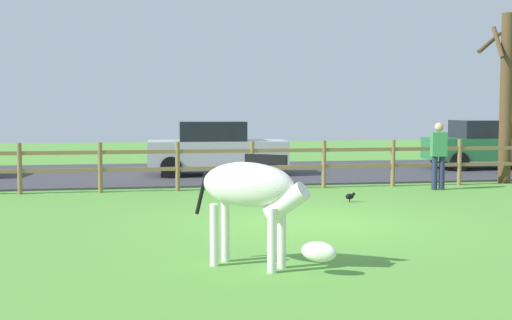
{
  "coord_description": "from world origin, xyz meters",
  "views": [
    {
      "loc": [
        -2.97,
        -11.45,
        1.96
      ],
      "look_at": [
        -0.8,
        0.6,
        1.05
      ],
      "focal_mm": 48.11,
      "sensor_mm": 36.0,
      "label": 1
    }
  ],
  "objects_px": {
    "zebra": "(254,193)",
    "parked_car_green": "(489,144)",
    "visitor_near_fence": "(439,153)",
    "bare_tree": "(506,94)",
    "parked_car_silver": "(216,148)",
    "crow_on_grass": "(350,196)"
  },
  "relations": [
    {
      "from": "bare_tree",
      "to": "zebra",
      "type": "relative_size",
      "value": 2.75
    },
    {
      "from": "zebra",
      "to": "parked_car_silver",
      "type": "relative_size",
      "value": 0.4
    },
    {
      "from": "bare_tree",
      "to": "visitor_near_fence",
      "type": "distance_m",
      "value": 3.07
    },
    {
      "from": "zebra",
      "to": "parked_car_green",
      "type": "bearing_deg",
      "value": 50.99
    },
    {
      "from": "crow_on_grass",
      "to": "zebra",
      "type": "bearing_deg",
      "value": -118.76
    },
    {
      "from": "bare_tree",
      "to": "visitor_near_fence",
      "type": "xyz_separation_m",
      "value": [
        -2.43,
        -1.18,
        -1.45
      ]
    },
    {
      "from": "bare_tree",
      "to": "crow_on_grass",
      "type": "relative_size",
      "value": 20.84
    },
    {
      "from": "crow_on_grass",
      "to": "bare_tree",
      "type": "bearing_deg",
      "value": 29.45
    },
    {
      "from": "crow_on_grass",
      "to": "parked_car_silver",
      "type": "bearing_deg",
      "value": 109.26
    },
    {
      "from": "crow_on_grass",
      "to": "parked_car_silver",
      "type": "distance_m",
      "value": 6.48
    },
    {
      "from": "crow_on_grass",
      "to": "visitor_near_fence",
      "type": "bearing_deg",
      "value": 32.29
    },
    {
      "from": "bare_tree",
      "to": "parked_car_green",
      "type": "bearing_deg",
      "value": 66.93
    },
    {
      "from": "visitor_near_fence",
      "to": "parked_car_green",
      "type": "bearing_deg",
      "value": 50.43
    },
    {
      "from": "parked_car_silver",
      "to": "visitor_near_fence",
      "type": "xyz_separation_m",
      "value": [
        4.93,
        -4.3,
        0.06
      ]
    },
    {
      "from": "crow_on_grass",
      "to": "parked_car_green",
      "type": "distance_m",
      "value": 9.48
    },
    {
      "from": "zebra",
      "to": "parked_car_silver",
      "type": "bearing_deg",
      "value": 85.45
    },
    {
      "from": "zebra",
      "to": "parked_car_green",
      "type": "relative_size",
      "value": 0.39
    },
    {
      "from": "parked_car_green",
      "to": "visitor_near_fence",
      "type": "relative_size",
      "value": 2.52
    },
    {
      "from": "zebra",
      "to": "crow_on_grass",
      "type": "bearing_deg",
      "value": 61.24
    },
    {
      "from": "parked_car_silver",
      "to": "zebra",
      "type": "bearing_deg",
      "value": -94.55
    },
    {
      "from": "bare_tree",
      "to": "zebra",
      "type": "distance_m",
      "value": 11.97
    },
    {
      "from": "zebra",
      "to": "visitor_near_fence",
      "type": "xyz_separation_m",
      "value": [
        5.86,
        7.33,
        -0.02
      ]
    }
  ]
}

